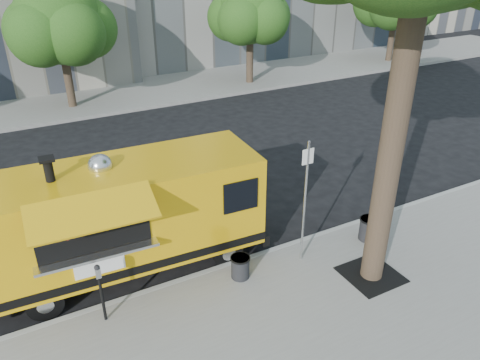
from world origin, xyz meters
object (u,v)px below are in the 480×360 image
object	(u,v)px
parking_meter	(100,286)
trash_bin_right	(369,228)
food_truck	(125,216)
far_tree_c	(250,11)
far_tree_b	(58,21)
sign_post	(305,196)
trash_bin_left	(240,266)

from	to	relation	value
parking_meter	trash_bin_right	xyz separation A→B (m)	(6.50, -0.32, -0.51)
food_truck	far_tree_c	bearing A→B (deg)	53.36
far_tree_b	sign_post	distance (m)	14.61
far_tree_b	sign_post	world-z (taller)	far_tree_b
far_tree_b	trash_bin_left	world-z (taller)	far_tree_b
food_truck	trash_bin_right	xyz separation A→B (m)	(5.53, -1.84, -0.98)
parking_meter	food_truck	bearing A→B (deg)	57.54
food_truck	trash_bin_right	bearing A→B (deg)	-15.69
food_truck	trash_bin_right	distance (m)	5.91
far_tree_b	sign_post	xyz separation A→B (m)	(2.55, -14.25, -1.98)
sign_post	food_truck	size ratio (longest dim) A/B	0.47
far_tree_c	food_truck	xyz separation A→B (m)	(-10.03, -12.23, -2.27)
far_tree_c	trash_bin_left	world-z (taller)	far_tree_c
trash_bin_left	trash_bin_right	xyz separation A→B (m)	(3.52, -0.21, 0.03)
far_tree_b	trash_bin_right	bearing A→B (deg)	-72.61
far_tree_c	trash_bin_right	world-z (taller)	far_tree_c
far_tree_b	sign_post	size ratio (longest dim) A/B	1.83
food_truck	trash_bin_right	world-z (taller)	food_truck
far_tree_b	sign_post	bearing A→B (deg)	-79.85
parking_meter	trash_bin_right	distance (m)	6.53
trash_bin_right	far_tree_c	bearing A→B (deg)	72.26
sign_post	food_truck	distance (m)	3.99
sign_post	parking_meter	bearing A→B (deg)	177.48
trash_bin_left	far_tree_c	bearing A→B (deg)	59.94
far_tree_b	parking_meter	world-z (taller)	far_tree_b
far_tree_b	food_truck	distance (m)	12.79
far_tree_c	parking_meter	xyz separation A→B (m)	(-11.00, -13.75, -2.74)
parking_meter	trash_bin_right	size ratio (longest dim) A/B	2.25
food_truck	trash_bin_left	world-z (taller)	food_truck
far_tree_b	food_truck	size ratio (longest dim) A/B	0.87
food_truck	trash_bin_right	size ratio (longest dim) A/B	10.74
far_tree_c	trash_bin_left	bearing A→B (deg)	-120.06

